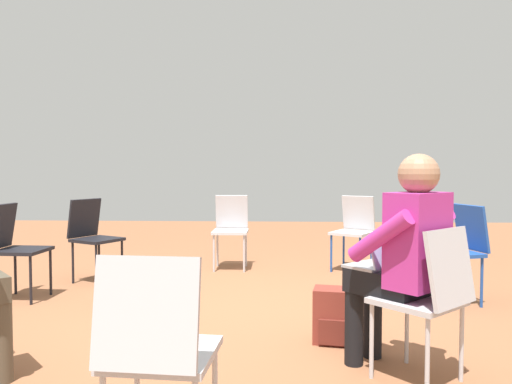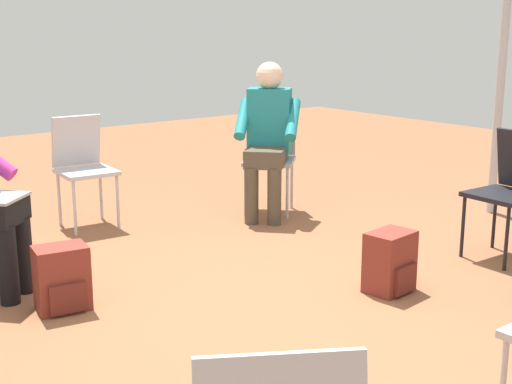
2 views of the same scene
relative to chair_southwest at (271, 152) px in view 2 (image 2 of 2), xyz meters
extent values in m
plane|color=brown|center=(1.43, 1.63, -0.50)|extent=(14.00, 14.00, 0.00)
cylinder|color=#B7B7BC|center=(2.39, 0.37, -0.29)|extent=(0.02, 0.02, 0.42)
cube|color=#B7B7BC|center=(0.05, 0.05, -0.06)|extent=(0.57, 0.57, 0.03)
cylinder|color=#B7B7BC|center=(0.06, 0.29, -0.29)|extent=(0.02, 0.02, 0.42)
cylinder|color=#B7B7BC|center=(0.29, 0.04, -0.29)|extent=(0.02, 0.02, 0.42)
cylinder|color=#B7B7BC|center=(-0.19, 0.06, -0.29)|extent=(0.02, 0.02, 0.42)
cylinder|color=#B7B7BC|center=(0.05, -0.19, -0.29)|extent=(0.02, 0.02, 0.42)
cube|color=#B7B7BC|center=(-0.09, -0.08, 0.15)|extent=(0.33, 0.34, 0.40)
cube|color=#B7B7BC|center=(1.42, -0.47, -0.06)|extent=(0.43, 0.43, 0.03)
cylinder|color=#B7B7BC|center=(1.27, -0.29, -0.29)|extent=(0.02, 0.02, 0.42)
cylinder|color=#B7B7BC|center=(1.61, -0.31, -0.29)|extent=(0.02, 0.02, 0.42)
cylinder|color=#B7B7BC|center=(1.24, -0.63, -0.29)|extent=(0.02, 0.02, 0.42)
cylinder|color=#B7B7BC|center=(1.58, -0.65, -0.29)|extent=(0.02, 0.02, 0.42)
cube|color=#B7B7BC|center=(1.41, -0.66, 0.15)|extent=(0.39, 0.12, 0.40)
cube|color=black|center=(-0.40, 1.93, -0.06)|extent=(0.42, 0.42, 0.03)
cylinder|color=black|center=(-0.22, 2.09, -0.29)|extent=(0.02, 0.02, 0.42)
cylinder|color=black|center=(-0.24, 1.75, -0.29)|extent=(0.02, 0.02, 0.42)
cylinder|color=black|center=(-0.58, 1.76, -0.29)|extent=(0.02, 0.02, 0.42)
cylinder|color=black|center=(2.32, 0.56, -0.27)|extent=(0.11, 0.11, 0.45)
cylinder|color=black|center=(2.45, 0.69, -0.27)|extent=(0.11, 0.11, 0.45)
cube|color=#9EA0A5|center=(2.42, 0.58, 0.09)|extent=(0.37, 0.36, 0.02)
cylinder|color=#4C4233|center=(0.25, 0.36, -0.27)|extent=(0.11, 0.11, 0.45)
cylinder|color=#4C4233|center=(0.38, 0.23, -0.27)|extent=(0.11, 0.11, 0.45)
cube|color=#4C4233|center=(0.19, 0.18, 0.01)|extent=(0.51, 0.51, 0.14)
cube|color=teal|center=(0.05, 0.05, 0.27)|extent=(0.39, 0.40, 0.52)
sphere|color=beige|center=(0.05, 0.05, 0.63)|extent=(0.22, 0.22, 0.22)
cylinder|color=teal|center=(-0.01, 0.26, 0.30)|extent=(0.35, 0.34, 0.31)
cylinder|color=teal|center=(0.26, -0.03, 0.30)|extent=(0.35, 0.34, 0.31)
cube|color=maroon|center=(0.63, 1.87, -0.32)|extent=(0.30, 0.23, 0.36)
cube|color=maroon|center=(0.63, 1.87, -0.40)|extent=(0.22, 0.27, 0.16)
cube|color=maroon|center=(2.25, 0.95, -0.32)|extent=(0.31, 0.24, 0.36)
cube|color=maroon|center=(2.25, 0.95, -0.40)|extent=(0.24, 0.28, 0.16)
cylinder|color=#B2B2B7|center=(-1.41, 1.19, 0.64)|extent=(0.07, 0.07, 2.27)
camera|label=1|loc=(1.87, -2.36, 0.66)|focal=35.00mm
camera|label=2|loc=(3.69, 4.50, 1.04)|focal=50.00mm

